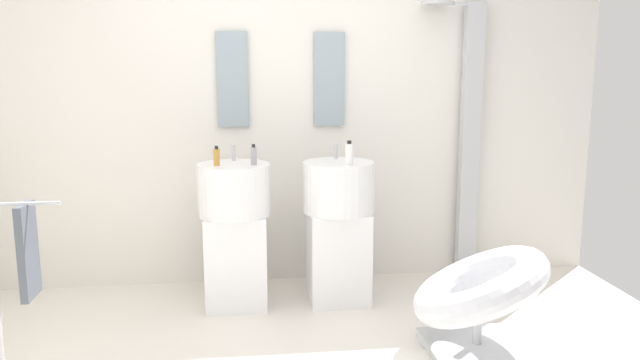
# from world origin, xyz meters

# --- Properties ---
(rear_partition) EXTENTS (4.80, 0.10, 2.60)m
(rear_partition) POSITION_xyz_m (0.00, 1.65, 1.30)
(rear_partition) COLOR silver
(rear_partition) RESTS_ON ground_plane
(pedestal_sink_left) EXTENTS (0.48, 0.48, 1.06)m
(pedestal_sink_left) POSITION_xyz_m (-0.35, 1.12, 0.52)
(pedestal_sink_left) COLOR white
(pedestal_sink_left) RESTS_ON ground_plane
(pedestal_sink_right) EXTENTS (0.48, 0.48, 1.06)m
(pedestal_sink_right) POSITION_xyz_m (0.35, 1.12, 0.52)
(pedestal_sink_right) COLOR white
(pedestal_sink_right) RESTS_ON ground_plane
(vanity_mirror_left) EXTENTS (0.22, 0.03, 0.67)m
(vanity_mirror_left) POSITION_xyz_m (-0.35, 1.58, 1.50)
(vanity_mirror_left) COLOR #8C9EA8
(vanity_mirror_right) EXTENTS (0.22, 0.03, 0.67)m
(vanity_mirror_right) POSITION_xyz_m (0.35, 1.58, 1.50)
(vanity_mirror_right) COLOR #8C9EA8
(shower_column) EXTENTS (0.49, 0.24, 2.05)m
(shower_column) POSITION_xyz_m (1.39, 1.53, 1.08)
(shower_column) COLOR #B7BABF
(shower_column) RESTS_ON ground_plane
(lounge_chair) EXTENTS (1.02, 1.02, 0.65)m
(lounge_chair) POSITION_xyz_m (1.00, 0.21, 0.35)
(lounge_chair) COLOR #B7BABF
(lounge_chair) RESTS_ON ground_plane
(towel_rack) EXTENTS (0.37, 0.22, 0.95)m
(towel_rack) POSITION_xyz_m (-1.43, 0.34, 0.63)
(towel_rack) COLOR #B7BABF
(towel_rack) RESTS_ON ground_plane
(soap_bottle_amber) EXTENTS (0.04, 0.04, 0.13)m
(soap_bottle_amber) POSITION_xyz_m (-0.45, 1.06, 1.02)
(soap_bottle_amber) COLOR #C68C38
(soap_bottle_amber) RESTS_ON pedestal_sink_left
(soap_bottle_white) EXTENTS (0.05, 0.05, 0.16)m
(soap_bottle_white) POSITION_xyz_m (0.39, 0.95, 1.04)
(soap_bottle_white) COLOR white
(soap_bottle_white) RESTS_ON pedestal_sink_right
(soap_bottle_grey) EXTENTS (0.04, 0.04, 0.13)m
(soap_bottle_grey) POSITION_xyz_m (-0.22, 1.06, 1.03)
(soap_bottle_grey) COLOR #99999E
(soap_bottle_grey) RESTS_ON pedestal_sink_left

